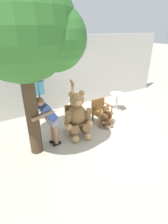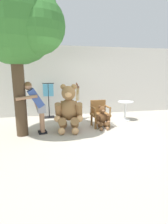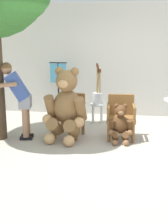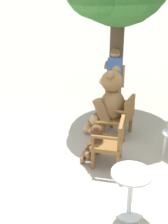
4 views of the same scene
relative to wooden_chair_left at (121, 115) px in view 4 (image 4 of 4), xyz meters
name	(u,v)px [view 4 (image 4 of 4)]	position (x,y,z in m)	size (l,w,h in m)	color
ground_plane	(92,144)	(0.51, -0.46, -0.46)	(60.00, 60.00, 0.00)	#B2A899
wooden_chair_left	(121,115)	(0.00, 0.00, 0.00)	(0.64, 0.61, 0.86)	brown
wooden_chair_right	(111,141)	(1.03, 0.00, 0.00)	(0.59, 0.55, 0.86)	brown
teddy_bear_large	(109,103)	(-0.02, -0.26, 0.23)	(0.88, 0.87, 1.42)	olive
teddy_bear_small	(95,143)	(1.04, -0.28, -0.09)	(0.45, 0.44, 0.76)	brown
person_visitor	(114,77)	(-0.95, -0.34, 0.44)	(0.78, 0.56, 1.51)	black
round_side_table	(130,189)	(2.17, 0.50, -0.01)	(0.56, 0.56, 0.72)	silver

